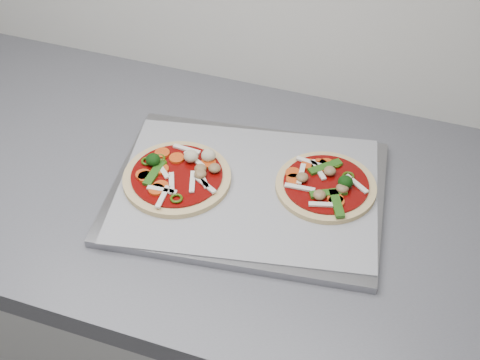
% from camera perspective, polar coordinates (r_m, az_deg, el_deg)
% --- Properties ---
extents(base_cabinet, '(3.60, 0.60, 0.86)m').
position_cam_1_polar(base_cabinet, '(1.55, -12.94, -10.62)').
color(base_cabinet, '#BABAB8').
rests_on(base_cabinet, ground).
extents(countertop, '(3.60, 0.60, 0.04)m').
position_cam_1_polar(countertop, '(1.22, -16.17, 2.02)').
color(countertop, slate).
rests_on(countertop, base_cabinet).
extents(baking_tray, '(0.46, 0.37, 0.01)m').
position_cam_1_polar(baking_tray, '(1.07, 0.65, -1.04)').
color(baking_tray, gray).
rests_on(baking_tray, countertop).
extents(parchment, '(0.46, 0.37, 0.00)m').
position_cam_1_polar(parchment, '(1.06, 0.65, -0.73)').
color(parchment, '#97989C').
rests_on(parchment, baking_tray).
extents(pizza_left, '(0.23, 0.23, 0.03)m').
position_cam_1_polar(pizza_left, '(1.08, -5.34, 0.42)').
color(pizza_left, '#CDB77A').
rests_on(pizza_left, parchment).
extents(pizza_right, '(0.17, 0.17, 0.03)m').
position_cam_1_polar(pizza_right, '(1.07, 7.34, -0.40)').
color(pizza_right, '#CDB77A').
rests_on(pizza_right, parchment).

